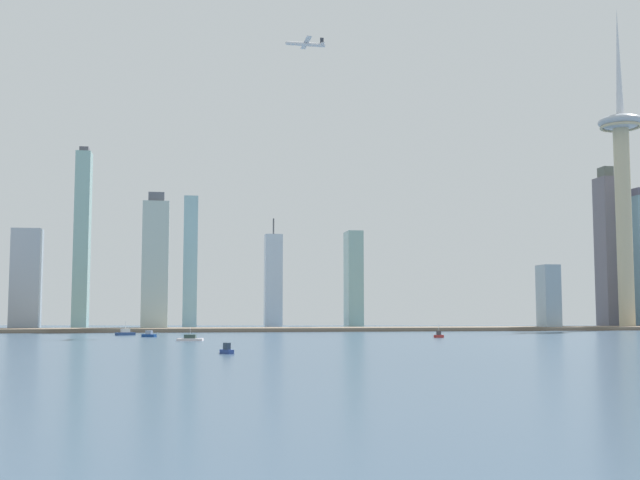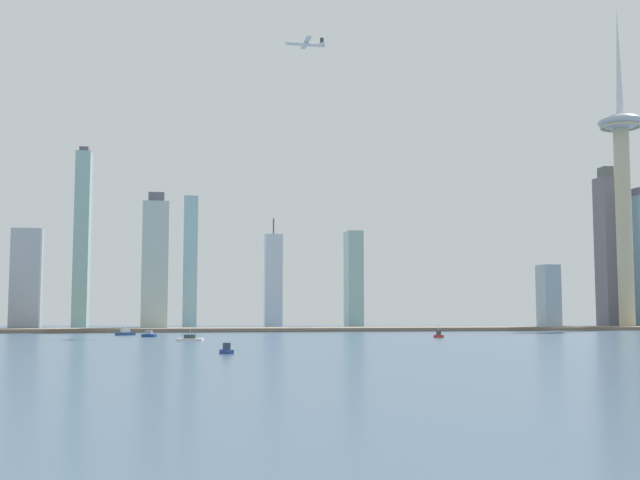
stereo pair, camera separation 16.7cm
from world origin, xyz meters
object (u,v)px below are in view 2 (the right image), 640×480
(skyscraper_6, at_px, (273,281))
(boat_2, at_px, (149,335))
(observation_tower, at_px, (622,175))
(skyscraper_2, at_px, (190,263))
(skyscraper_4, at_px, (82,240))
(skyscraper_5, at_px, (155,264))
(boat_1, at_px, (190,339))
(skyscraper_3, at_px, (26,280))
(skyscraper_8, at_px, (608,250))
(boat_4, at_px, (125,333))
(boat_6, at_px, (439,335))
(skyscraper_1, at_px, (354,280))
(boat_3, at_px, (227,350))
(skyscraper_9, at_px, (549,297))
(skyscraper_10, at_px, (624,259))
(airplane, at_px, (305,44))

(skyscraper_6, height_order, boat_2, skyscraper_6)
(observation_tower, relative_size, skyscraper_2, 2.56)
(skyscraper_4, distance_m, skyscraper_5, 80.94)
(observation_tower, bearing_deg, boat_2, -161.78)
(boat_1, distance_m, boat_2, 82.13)
(skyscraper_3, distance_m, skyscraper_8, 599.71)
(skyscraper_8, distance_m, boat_4, 535.03)
(skyscraper_2, distance_m, boat_6, 305.02)
(skyscraper_5, relative_size, skyscraper_8, 0.72)
(skyscraper_1, bearing_deg, skyscraper_4, -174.02)
(boat_2, relative_size, boat_3, 1.37)
(skyscraper_1, height_order, skyscraper_2, skyscraper_2)
(skyscraper_5, bearing_deg, skyscraper_8, 7.05)
(skyscraper_4, bearing_deg, skyscraper_8, 2.60)
(skyscraper_3, bearing_deg, skyscraper_1, 6.86)
(skyscraper_5, relative_size, boat_4, 8.50)
(skyscraper_1, height_order, skyscraper_8, skyscraper_8)
(observation_tower, relative_size, skyscraper_6, 2.88)
(skyscraper_9, bearing_deg, skyscraper_8, 36.17)
(skyscraper_5, height_order, skyscraper_10, skyscraper_10)
(skyscraper_6, bearing_deg, boat_3, -98.82)
(skyscraper_10, relative_size, boat_1, 9.34)
(skyscraper_1, distance_m, boat_4, 284.32)
(skyscraper_1, distance_m, skyscraper_8, 285.30)
(boat_3, bearing_deg, skyscraper_9, -70.37)
(skyscraper_1, distance_m, airplane, 253.78)
(boat_3, height_order, boat_4, boat_4)
(skyscraper_1, relative_size, skyscraper_5, 0.79)
(skyscraper_3, xyz_separation_m, boat_3, (160.68, -412.39, -45.06))
(skyscraper_2, bearing_deg, skyscraper_10, 6.36)
(observation_tower, height_order, skyscraper_10, observation_tower)
(observation_tower, relative_size, skyscraper_8, 1.87)
(skyscraper_2, distance_m, boat_2, 210.89)
(boat_4, bearing_deg, skyscraper_6, 22.84)
(boat_1, relative_size, airplane, 0.48)
(boat_3, xyz_separation_m, boat_6, (154.56, 180.05, 0.06))
(skyscraper_3, distance_m, skyscraper_9, 490.18)
(skyscraper_2, distance_m, skyscraper_5, 50.83)
(airplane, bearing_deg, skyscraper_9, -167.41)
(skyscraper_2, bearing_deg, airplane, -52.19)
(boat_3, bearing_deg, boat_4, -15.87)
(boat_1, height_order, boat_2, boat_1)
(boat_2, relative_size, airplane, 0.31)
(skyscraper_5, bearing_deg, boat_2, -89.19)
(skyscraper_6, xyz_separation_m, boat_1, (-86.58, -315.36, -47.32))
(boat_6, bearing_deg, skyscraper_9, 36.71)
(boat_4, bearing_deg, skyscraper_4, 76.11)
(boat_1, bearing_deg, skyscraper_4, 120.51)
(skyscraper_8, relative_size, skyscraper_9, 2.82)
(observation_tower, distance_m, skyscraper_5, 469.86)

